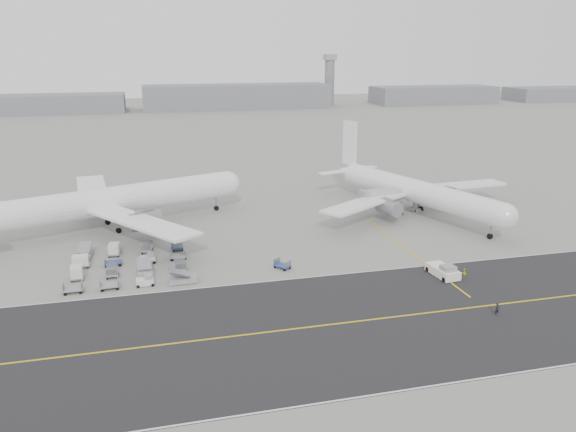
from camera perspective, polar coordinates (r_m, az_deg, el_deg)
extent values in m
plane|color=gray|center=(88.43, -4.20, -6.28)|extent=(700.00, 700.00, 0.00)
cube|color=#252427|center=(73.55, 2.21, -11.22)|extent=(220.00, 32.00, 0.02)
cube|color=gold|center=(73.55, 2.21, -11.20)|extent=(220.00, 0.30, 0.01)
cube|color=silver|center=(87.35, -0.70, -6.51)|extent=(220.00, 0.25, 0.01)
cube|color=silver|center=(60.72, 6.58, -17.90)|extent=(220.00, 0.25, 0.01)
cube|color=gold|center=(101.77, 12.19, -3.49)|extent=(0.30, 40.00, 0.01)
cylinder|color=slate|center=(364.12, 4.23, 13.36)|extent=(6.00, 6.00, 28.00)
cube|color=#9C9CA1|center=(363.58, 4.29, 15.80)|extent=(7.00, 7.00, 3.50)
cylinder|color=white|center=(115.97, -16.73, 1.60)|extent=(47.40, 22.45, 5.57)
sphere|color=white|center=(125.26, -6.17, 3.30)|extent=(5.46, 5.46, 5.46)
cube|color=white|center=(102.39, -14.69, -0.59)|extent=(20.08, 25.28, 0.45)
cube|color=white|center=(129.49, -19.29, 2.58)|extent=(9.04, 27.18, 0.45)
cylinder|color=gray|center=(107.70, -14.33, -0.49)|extent=(6.77, 5.33, 3.45)
cylinder|color=gray|center=(126.16, -17.62, 1.72)|extent=(6.77, 5.33, 3.45)
cylinder|color=black|center=(125.21, -7.28, 0.80)|extent=(1.16, 0.84, 1.05)
cylinder|color=black|center=(113.80, -16.82, -1.41)|extent=(1.16, 0.84, 1.05)
cylinder|color=black|center=(119.93, -17.84, -0.59)|extent=(1.16, 0.84, 1.05)
cylinder|color=gray|center=(124.82, -7.31, 1.45)|extent=(0.36, 0.36, 2.92)
cylinder|color=white|center=(122.84, 13.03, 2.42)|extent=(18.68, 42.92, 5.00)
sphere|color=white|center=(109.36, 21.15, -0.03)|extent=(4.90, 4.90, 4.90)
cone|color=white|center=(139.19, 6.34, 4.55)|extent=(6.98, 9.50, 4.50)
cube|color=white|center=(138.33, 6.29, 7.39)|extent=(2.00, 4.69, 10.64)
cube|color=white|center=(137.12, 4.70, 4.46)|extent=(8.32, 4.82, 0.25)
cube|color=white|center=(142.51, 7.52, 4.84)|extent=(8.32, 4.82, 0.25)
cube|color=white|center=(114.95, 8.02, 1.40)|extent=(23.02, 17.39, 0.45)
cube|color=white|center=(133.20, 16.68, 2.96)|extent=(24.28, 7.24, 0.45)
cylinder|color=gray|center=(116.43, 10.21, 0.85)|extent=(4.64, 6.03, 3.10)
cylinder|color=gray|center=(129.10, 16.14, 2.01)|extent=(4.64, 6.03, 3.10)
cylinder|color=black|center=(112.16, 19.83, -1.95)|extent=(0.82, 1.19, 1.08)
cylinder|color=black|center=(123.04, 11.38, 0.33)|extent=(0.82, 1.19, 1.08)
cylinder|color=black|center=(127.16, 13.34, 0.74)|extent=(0.82, 1.19, 1.08)
cylinder|color=gray|center=(111.77, 19.89, -1.31)|extent=(0.36, 0.36, 2.62)
cube|color=white|center=(91.90, 15.44, -5.43)|extent=(3.39, 6.04, 1.30)
cube|color=#9C9CA1|center=(90.57, 15.96, -5.14)|extent=(2.23, 2.07, 0.84)
cylinder|color=gray|center=(94.68, 14.20, -4.88)|extent=(0.40, 2.42, 0.15)
cylinder|color=black|center=(89.70, 15.61, -6.25)|extent=(0.46, 0.87, 0.84)
cylinder|color=black|center=(91.07, 16.86, -6.01)|extent=(0.46, 0.87, 0.84)
cylinder|color=black|center=(93.06, 14.02, -5.29)|extent=(0.46, 0.87, 0.84)
cylinder|color=black|center=(94.38, 15.25, -5.07)|extent=(0.46, 0.87, 0.84)
cylinder|color=gray|center=(127.08, 12.89, 1.40)|extent=(1.53, 1.53, 3.82)
cube|color=#9C9CA1|center=(127.50, 12.85, 0.72)|extent=(2.86, 2.86, 0.67)
cube|color=#A1A1A5|center=(122.68, 10.45, 2.20)|extent=(14.56, 5.04, 2.48)
cube|color=#9C9CA1|center=(119.05, 7.70, 1.89)|extent=(1.64, 3.20, 2.86)
cylinder|color=black|center=(128.93, 12.95, 0.86)|extent=(0.38, 0.61, 0.57)
imported|color=black|center=(81.17, 20.48, -8.84)|extent=(0.71, 0.52, 1.81)
imported|color=gold|center=(92.15, 17.44, -5.55)|extent=(0.88, 0.76, 1.56)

